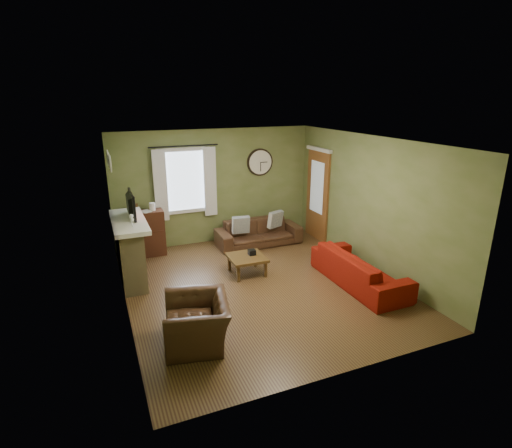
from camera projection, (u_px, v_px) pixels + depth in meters
name	position (u px, v px, depth m)	size (l,w,h in m)	color
floor	(259.00, 286.00, 7.26)	(4.60, 5.20, 0.00)	#50371F
ceiling	(260.00, 141.00, 6.45)	(4.60, 5.20, 0.00)	white
wall_left	(119.00, 235.00, 6.02)	(0.00, 5.20, 2.60)	olive
wall_right	(369.00, 204.00, 7.69)	(0.00, 5.20, 2.60)	olive
wall_back	(215.00, 187.00, 9.14)	(4.60, 0.00, 2.60)	olive
wall_front	(348.00, 279.00, 4.57)	(4.60, 0.00, 2.60)	olive
fireplace	(130.00, 252.00, 7.33)	(0.40, 1.40, 1.10)	tan
firebox	(142.00, 263.00, 7.48)	(0.04, 0.60, 0.55)	black
mantel	(129.00, 222.00, 7.16)	(0.58, 1.60, 0.08)	white
tv	(128.00, 208.00, 7.23)	(0.60, 0.08, 0.35)	black
tv_screen	(132.00, 205.00, 7.24)	(0.02, 0.62, 0.36)	#994C3F
medallion_left	(110.00, 164.00, 6.43)	(0.28, 0.28, 0.03)	white
medallion_mid	(109.00, 161.00, 6.74)	(0.28, 0.28, 0.03)	white
medallion_right	(108.00, 158.00, 7.05)	(0.28, 0.28, 0.03)	white
window_pane	(185.00, 181.00, 8.80)	(1.00, 0.02, 1.30)	silver
curtain_rod	(184.00, 146.00, 8.48)	(0.03, 0.03, 1.50)	black
curtain_left	(161.00, 186.00, 8.53)	(0.28, 0.04, 1.55)	silver
curtain_right	(210.00, 182.00, 8.93)	(0.28, 0.04, 1.55)	silver
wall_clock	(260.00, 162.00, 9.34)	(0.64, 0.06, 0.64)	white
door	(317.00, 195.00, 9.38)	(0.05, 0.90, 2.10)	brown
bookshelf	(144.00, 234.00, 8.48)	(0.83, 0.35, 0.99)	#3C1D11
book	(142.00, 214.00, 8.25)	(0.17, 0.23, 0.02)	#4A3316
sofa_brown	(258.00, 232.00, 9.20)	(1.94, 0.76, 0.57)	#3D2517
pillow_left	(275.00, 219.00, 9.27)	(0.38, 0.11, 0.38)	gray
pillow_right	(241.00, 225.00, 8.88)	(0.39, 0.12, 0.39)	gray
sofa_red	(359.00, 269.00, 7.24)	(2.08, 0.81, 0.61)	maroon
armchair	(197.00, 322.00, 5.52)	(0.99, 0.87, 0.64)	#3D2517
coffee_table	(247.00, 265.00, 7.70)	(0.68, 0.68, 0.36)	#4A3316
tissue_box	(252.00, 253.00, 7.71)	(0.13, 0.13, 0.10)	black
wine_glass_a	(132.00, 223.00, 6.63)	(0.06, 0.06, 0.19)	white
wine_glass_b	(132.00, 221.00, 6.73)	(0.08, 0.08, 0.22)	white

